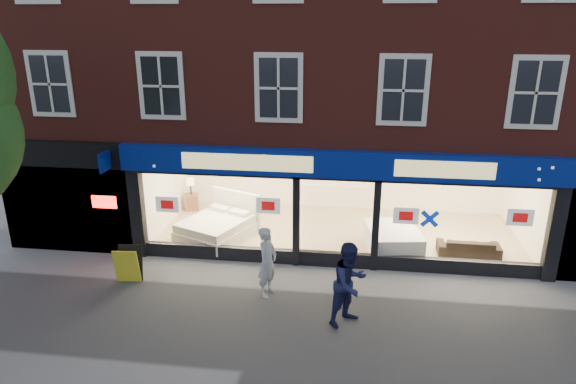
% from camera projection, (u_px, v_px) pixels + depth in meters
% --- Properties ---
extents(ground, '(120.00, 120.00, 0.00)m').
position_uv_depth(ground, '(328.00, 331.00, 11.15)').
color(ground, gray).
rests_on(ground, ground).
extents(showroom_floor, '(11.00, 4.50, 0.10)m').
position_uv_depth(showroom_floor, '(338.00, 232.00, 16.05)').
color(showroom_floor, tan).
rests_on(showroom_floor, ground).
extents(building, '(19.00, 8.26, 10.30)m').
position_uv_depth(building, '(346.00, 9.00, 15.47)').
color(building, maroon).
rests_on(building, ground).
extents(display_bed, '(2.45, 2.65, 1.21)m').
position_uv_depth(display_bed, '(218.00, 226.00, 15.53)').
color(display_bed, beige).
rests_on(display_bed, showroom_floor).
extents(bedside_table, '(0.57, 0.57, 0.55)m').
position_uv_depth(bedside_table, '(192.00, 202.00, 17.75)').
color(bedside_table, brown).
rests_on(bedside_table, showroom_floor).
extents(mattress_stack, '(1.66, 1.97, 0.69)m').
position_uv_depth(mattress_stack, '(393.00, 240.00, 14.55)').
color(mattress_stack, silver).
rests_on(mattress_stack, showroom_floor).
extents(sofa, '(1.71, 0.69, 0.50)m').
position_uv_depth(sofa, '(468.00, 247.00, 14.36)').
color(sofa, black).
rests_on(sofa, showroom_floor).
extents(a_board, '(0.67, 0.47, 0.97)m').
position_uv_depth(a_board, '(129.00, 265.00, 13.05)').
color(a_board, yellow).
rests_on(a_board, ground).
extents(pedestrian_grey, '(0.59, 0.74, 1.76)m').
position_uv_depth(pedestrian_grey, '(267.00, 262.00, 12.33)').
color(pedestrian_grey, '#B3B7BC').
rests_on(pedestrian_grey, ground).
extents(pedestrian_blue, '(1.17, 1.18, 1.92)m').
position_uv_depth(pedestrian_blue, '(350.00, 284.00, 11.17)').
color(pedestrian_blue, '#171C42').
rests_on(pedestrian_blue, ground).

